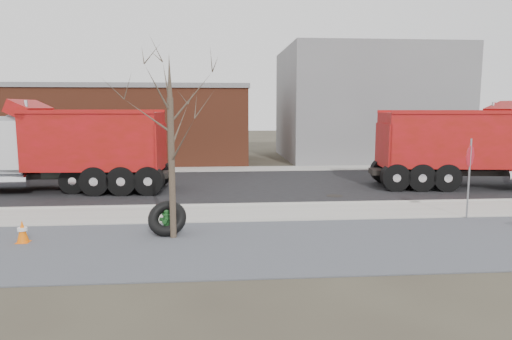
{
  "coord_description": "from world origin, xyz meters",
  "views": [
    {
      "loc": [
        -1.87,
        -15.48,
        3.72
      ],
      "look_at": [
        -0.48,
        1.47,
        1.4
      ],
      "focal_mm": 32.0,
      "sensor_mm": 36.0,
      "label": 1
    }
  ],
  "objects": [
    {
      "name": "dump_truck_red_b",
      "position": [
        -8.59,
        5.33,
        2.04
      ],
      "size": [
        9.7,
        3.16,
        4.02
      ],
      "rotation": [
        0.0,
        0.0,
        3.1
      ],
      "color": "black",
      "rests_on": "ground"
    },
    {
      "name": "curb",
      "position": [
        0.0,
        1.55,
        0.06
      ],
      "size": [
        60.0,
        0.15,
        0.11
      ],
      "primitive_type": "cube",
      "color": "#9E9B93",
      "rests_on": "ground"
    },
    {
      "name": "truck_tire",
      "position": [
        -3.41,
        -2.23,
        0.5
      ],
      "size": [
        1.24,
        1.07,
        1.08
      ],
      "color": "black",
      "rests_on": "ground"
    },
    {
      "name": "road",
      "position": [
        0.0,
        6.3,
        0.01
      ],
      "size": [
        60.0,
        9.4,
        0.02
      ],
      "primitive_type": "cube",
      "color": "black",
      "rests_on": "ground"
    },
    {
      "name": "ground",
      "position": [
        0.0,
        0.0,
        0.0
      ],
      "size": [
        120.0,
        120.0,
        0.0
      ],
      "primitive_type": "plane",
      "color": "#383328",
      "rests_on": "ground"
    },
    {
      "name": "bare_tree",
      "position": [
        -3.2,
        -2.6,
        3.3
      ],
      "size": [
        3.2,
        3.2,
        5.2
      ],
      "color": "#382D23",
      "rests_on": "ground"
    },
    {
      "name": "far_sidewalk",
      "position": [
        0.0,
        12.0,
        0.03
      ],
      "size": [
        60.0,
        2.0,
        0.06
      ],
      "primitive_type": "cube",
      "color": "#9E9B93",
      "rests_on": "ground"
    },
    {
      "name": "gravel_verge",
      "position": [
        0.0,
        -3.5,
        0.01
      ],
      "size": [
        60.0,
        5.0,
        0.03
      ],
      "primitive_type": "cube",
      "color": "slate",
      "rests_on": "ground"
    },
    {
      "name": "stop_sign",
      "position": [
        6.44,
        -1.1,
        1.86
      ],
      "size": [
        0.57,
        0.51,
        2.72
      ],
      "rotation": [
        0.0,
        0.0,
        0.34
      ],
      "color": "gray",
      "rests_on": "ground"
    },
    {
      "name": "traffic_cone_near",
      "position": [
        -7.31,
        -2.76,
        0.33
      ],
      "size": [
        0.34,
        0.34,
        0.65
      ],
      "color": "#FB6707",
      "rests_on": "ground"
    },
    {
      "name": "dump_truck_red_a",
      "position": [
        9.94,
        4.8,
        2.03
      ],
      "size": [
        10.11,
        3.77,
        3.99
      ],
      "rotation": [
        0.0,
        0.0,
        -0.12
      ],
      "color": "black",
      "rests_on": "ground"
    },
    {
      "name": "building_grey",
      "position": [
        9.0,
        18.0,
        4.0
      ],
      "size": [
        12.0,
        10.0,
        8.0
      ],
      "color": "gray",
      "rests_on": "ground"
    },
    {
      "name": "sidewalk",
      "position": [
        0.0,
        0.25,
        0.03
      ],
      "size": [
        60.0,
        2.5,
        0.06
      ],
      "primitive_type": "cube",
      "color": "#9E9B93",
      "rests_on": "ground"
    },
    {
      "name": "building_brick",
      "position": [
        -10.0,
        17.0,
        2.65
      ],
      "size": [
        20.2,
        8.2,
        5.3
      ],
      "color": "brown",
      "rests_on": "ground"
    },
    {
      "name": "fire_hydrant",
      "position": [
        -3.45,
        -2.0,
        0.37
      ],
      "size": [
        0.46,
        0.45,
        0.8
      ],
      "rotation": [
        0.0,
        0.0,
        -0.25
      ],
      "color": "#276829",
      "rests_on": "ground"
    }
  ]
}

